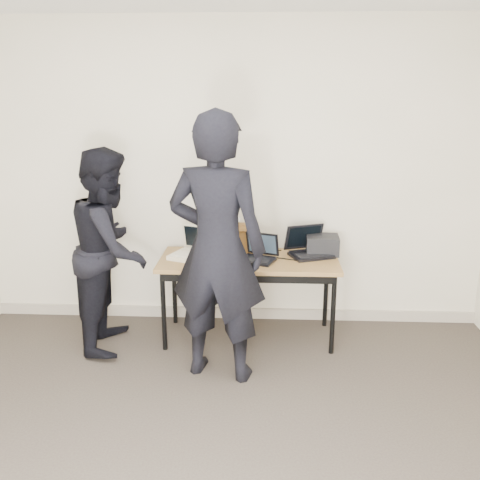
# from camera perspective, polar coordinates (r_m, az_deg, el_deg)

# --- Properties ---
(room) EXTENTS (4.60, 4.60, 2.80)m
(room) POSITION_cam_1_polar(r_m,az_deg,el_deg) (2.57, -3.96, -1.22)
(room) COLOR #3C352E
(room) RESTS_ON ground
(desk) EXTENTS (1.50, 0.65, 0.72)m
(desk) POSITION_cam_1_polar(r_m,az_deg,el_deg) (4.51, 0.95, -2.77)
(desk) COLOR olive
(desk) RESTS_ON ground
(laptop_beige) EXTENTS (0.41, 0.41, 0.26)m
(laptop_beige) POSITION_cam_1_polar(r_m,az_deg,el_deg) (4.54, -5.03, -1.21)
(laptop_beige) COLOR beige
(laptop_beige) RESTS_ON desk
(laptop_center) EXTENTS (0.36, 0.35, 0.22)m
(laptop_center) POSITION_cam_1_polar(r_m,az_deg,el_deg) (4.46, 2.01, -1.52)
(laptop_center) COLOR black
(laptop_center) RESTS_ON desk
(laptop_right) EXTENTS (0.44, 0.43, 0.25)m
(laptop_right) POSITION_cam_1_polar(r_m,az_deg,el_deg) (4.63, 7.32, -0.90)
(laptop_right) COLOR black
(laptop_right) RESTS_ON desk
(leather_satchel) EXTENTS (0.36, 0.19, 0.25)m
(leather_satchel) POSITION_cam_1_polar(r_m,az_deg,el_deg) (4.68, -1.15, 0.32)
(leather_satchel) COLOR brown
(leather_satchel) RESTS_ON desk
(tissue) EXTENTS (0.15, 0.12, 0.08)m
(tissue) POSITION_cam_1_polar(r_m,az_deg,el_deg) (4.64, -0.79, 2.19)
(tissue) COLOR white
(tissue) RESTS_ON leather_satchel
(equipment_box) EXTENTS (0.28, 0.24, 0.16)m
(equipment_box) POSITION_cam_1_polar(r_m,az_deg,el_deg) (4.67, 8.78, -0.50)
(equipment_box) COLOR black
(equipment_box) RESTS_ON desk
(power_brick) EXTENTS (0.07, 0.05, 0.03)m
(power_brick) POSITION_cam_1_polar(r_m,az_deg,el_deg) (4.34, -2.03, -2.54)
(power_brick) COLOR black
(power_brick) RESTS_ON desk
(cables) EXTENTS (1.15, 0.46, 0.01)m
(cables) POSITION_cam_1_polar(r_m,az_deg,el_deg) (4.49, 1.55, -2.00)
(cables) COLOR black
(cables) RESTS_ON desk
(person_typist) EXTENTS (0.81, 0.62, 1.98)m
(person_typist) POSITION_cam_1_polar(r_m,az_deg,el_deg) (3.84, -2.46, -0.98)
(person_typist) COLOR black
(person_typist) RESTS_ON ground
(person_observer) EXTENTS (0.67, 0.84, 1.66)m
(person_observer) POSITION_cam_1_polar(r_m,az_deg,el_deg) (4.50, -13.66, -0.97)
(person_observer) COLOR black
(person_observer) RESTS_ON ground
(baseboard) EXTENTS (4.50, 0.03, 0.10)m
(baseboard) POSITION_cam_1_polar(r_m,az_deg,el_deg) (5.12, -0.78, -7.76)
(baseboard) COLOR #ABA08E
(baseboard) RESTS_ON ground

